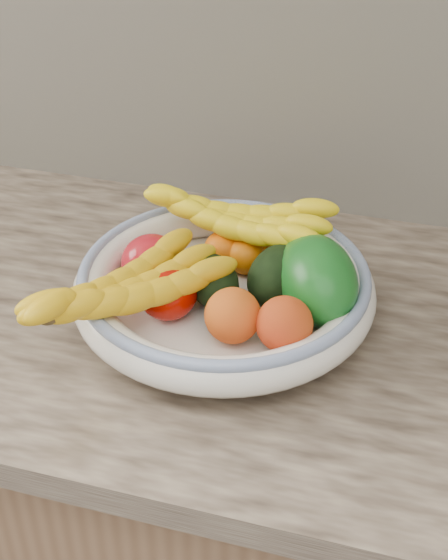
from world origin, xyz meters
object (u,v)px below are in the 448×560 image
(green_mango, at_px, (316,280))
(banana_bunch_back, at_px, (235,224))
(banana_bunch_front, at_px, (126,294))
(fruit_bowl, at_px, (224,287))

(green_mango, height_order, banana_bunch_back, green_mango)
(banana_bunch_back, bearing_deg, banana_bunch_front, -109.81)
(fruit_bowl, distance_m, banana_bunch_front, 0.14)
(green_mango, distance_m, banana_bunch_front, 0.24)
(banana_bunch_back, distance_m, banana_bunch_front, 0.21)
(green_mango, height_order, banana_bunch_front, green_mango)
(fruit_bowl, xyz_separation_m, banana_bunch_front, (-0.10, -0.09, 0.03))
(fruit_bowl, xyz_separation_m, banana_bunch_back, (-0.01, 0.09, 0.04))
(fruit_bowl, relative_size, banana_bunch_front, 1.34)
(banana_bunch_back, bearing_deg, green_mango, -28.67)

